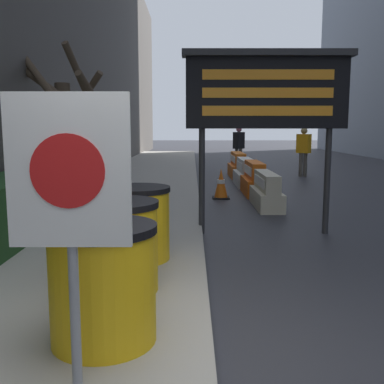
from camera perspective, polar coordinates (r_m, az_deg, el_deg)
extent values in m
plane|color=#2D2D33|center=(3.34, 3.05, -23.09)|extent=(120.00, 120.00, 0.00)
cylinder|color=#4C3D2D|center=(10.09, -15.81, 5.98)|extent=(0.32, 0.32, 2.53)
cylinder|color=#4C3D2D|center=(9.57, -17.67, 12.50)|extent=(1.29, 0.38, 0.98)
cylinder|color=#4C3D2D|center=(9.71, -12.16, 11.38)|extent=(0.46, 1.56, 1.08)
cylinder|color=#4C3D2D|center=(9.93, -14.46, 14.96)|extent=(0.40, 0.80, 1.03)
cylinder|color=#4C3D2D|center=(9.65, -19.22, 14.13)|extent=(1.33, 0.89, 1.53)
cylinder|color=#4C3D2D|center=(10.52, -13.71, 11.30)|extent=(1.12, 0.76, 1.26)
cylinder|color=yellow|center=(3.48, -11.16, -11.77)|extent=(0.78, 0.78, 0.83)
cylinder|color=black|center=(3.35, -11.37, -4.58)|extent=(0.82, 0.82, 0.06)
cylinder|color=yellow|center=(4.49, -9.35, -7.15)|extent=(0.78, 0.78, 0.83)
cylinder|color=black|center=(4.39, -9.49, -1.53)|extent=(0.82, 0.82, 0.06)
cylinder|color=yellow|center=(5.50, -6.93, -4.25)|extent=(0.78, 0.78, 0.83)
cylinder|color=black|center=(5.42, -7.01, 0.36)|extent=(0.82, 0.82, 0.06)
cylinder|color=gray|center=(2.75, -14.69, -11.55)|extent=(0.06, 0.06, 1.36)
cube|color=white|center=(2.58, -15.35, 2.61)|extent=(0.69, 0.04, 0.86)
cylinder|color=red|center=(2.56, -15.49, 2.56)|extent=(0.42, 0.01, 0.42)
cylinder|color=#28282B|center=(7.32, 1.31, 1.31)|extent=(0.10, 0.10, 1.72)
cylinder|color=#28282B|center=(7.65, 16.84, 1.25)|extent=(0.10, 0.10, 1.72)
cube|color=black|center=(7.38, 9.50, 12.25)|extent=(2.56, 0.24, 1.11)
cube|color=#28282B|center=(7.38, 9.71, 16.97)|extent=(2.68, 0.34, 0.10)
cube|color=orange|center=(7.28, 9.72, 14.49)|extent=(2.05, 0.02, 0.16)
cube|color=orange|center=(7.26, 9.67, 12.32)|extent=(2.05, 0.02, 0.16)
cube|color=orange|center=(7.24, 9.61, 10.14)|extent=(2.05, 0.02, 0.16)
cube|color=beige|center=(9.96, 9.47, -0.85)|extent=(0.52, 1.76, 0.38)
cube|color=beige|center=(9.91, 9.53, 1.35)|extent=(0.31, 1.76, 0.38)
cube|color=white|center=(9.89, 8.58, 1.35)|extent=(0.02, 1.41, 0.19)
cube|color=orange|center=(11.84, 7.97, 0.71)|extent=(0.55, 1.67, 0.43)
cube|color=orange|center=(11.79, 8.02, 2.78)|extent=(0.33, 1.67, 0.43)
cube|color=white|center=(11.77, 7.16, 2.79)|extent=(0.02, 1.33, 0.22)
cube|color=silver|center=(13.72, 6.88, 1.70)|extent=(0.62, 1.86, 0.41)
cube|color=silver|center=(13.68, 6.91, 3.38)|extent=(0.37, 1.86, 0.41)
cube|color=white|center=(13.66, 6.09, 3.39)|extent=(0.02, 1.48, 0.20)
cube|color=orange|center=(16.02, 5.91, 2.68)|extent=(0.58, 2.00, 0.43)
cube|color=orange|center=(15.99, 5.93, 4.23)|extent=(0.35, 2.00, 0.43)
cube|color=white|center=(15.97, 5.26, 4.23)|extent=(0.02, 1.60, 0.22)
cube|color=black|center=(11.11, 3.75, -0.73)|extent=(0.41, 0.41, 0.04)
cone|color=orange|center=(11.06, 3.77, 1.16)|extent=(0.33, 0.33, 0.70)
cylinder|color=white|center=(11.05, 3.77, 1.34)|extent=(0.19, 0.19, 0.10)
cylinder|color=#2D2D30|center=(20.69, 1.47, 8.17)|extent=(0.12, 0.12, 3.48)
cube|color=black|center=(20.57, 1.49, 11.85)|extent=(0.28, 0.28, 0.84)
sphere|color=#360605|center=(20.44, 1.51, 12.66)|extent=(0.15, 0.15, 0.15)
sphere|color=#392C06|center=(20.42, 1.50, 11.88)|extent=(0.15, 0.15, 0.15)
sphere|color=green|center=(20.40, 1.50, 11.09)|extent=(0.15, 0.15, 0.15)
cylinder|color=#514C42|center=(18.99, 5.75, 4.20)|extent=(0.14, 0.14, 0.87)
cylinder|color=#514C42|center=(19.00, 6.24, 4.19)|extent=(0.14, 0.14, 0.87)
cube|color=black|center=(18.96, 6.03, 6.54)|extent=(0.52, 0.54, 0.69)
sphere|color=#C26176|center=(18.95, 6.05, 7.94)|extent=(0.24, 0.24, 0.24)
cylinder|color=#514C42|center=(16.54, 13.71, 3.38)|extent=(0.14, 0.14, 0.84)
cylinder|color=#514C42|center=(16.58, 14.24, 3.37)|extent=(0.14, 0.14, 0.84)
cube|color=orange|center=(16.52, 14.07, 5.99)|extent=(0.53, 0.50, 0.67)
sphere|color=#907C4D|center=(16.51, 14.12, 7.55)|extent=(0.23, 0.23, 0.23)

